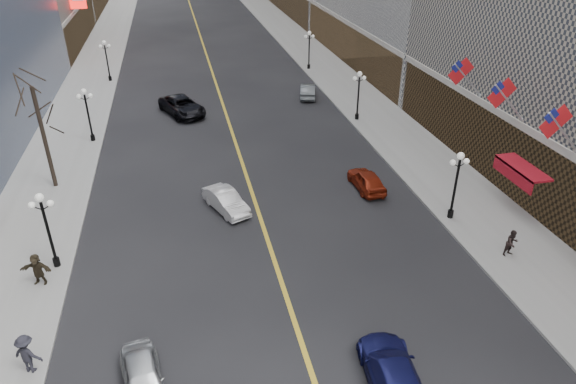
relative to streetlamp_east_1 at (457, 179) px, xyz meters
name	(u,v)px	position (x,y,z in m)	size (l,w,h in m)	color
sidewalk_east	(317,60)	(2.20, 40.00, -2.83)	(6.00, 230.00, 0.15)	gray
sidewalk_west	(94,73)	(-25.80, 40.00, -2.83)	(6.00, 230.00, 0.15)	gray
lane_line	(204,48)	(-11.80, 50.00, -2.89)	(0.25, 200.00, 0.02)	gold
streetlamp_east_1	(457,179)	(0.00, 0.00, 0.00)	(1.26, 0.44, 4.52)	black
streetlamp_east_2	(359,90)	(0.00, 18.00, 0.00)	(1.26, 0.44, 4.52)	black
streetlamp_east_3	(309,46)	(0.00, 36.00, 0.00)	(1.26, 0.44, 4.52)	black
streetlamp_west_1	(46,223)	(-23.60, 0.00, 0.00)	(1.26, 0.44, 4.52)	black
streetlamp_west_2	(87,109)	(-23.60, 18.00, 0.00)	(1.26, 0.44, 4.52)	black
streetlamp_west_3	(106,56)	(-23.60, 36.00, 0.00)	(1.26, 0.44, 4.52)	black
flag_3	(558,124)	(3.51, -3.00, 4.39)	(2.87, 0.12, 2.87)	#B2B2B7
flag_4	(504,96)	(3.51, 2.00, 4.39)	(2.87, 0.12, 2.87)	#B2B2B7
flag_5	(463,74)	(3.51, 7.00, 4.39)	(2.87, 0.12, 2.87)	#B2B2B7
awning_c	(520,169)	(4.30, 0.00, 0.18)	(1.40, 4.00, 0.93)	maroon
tree_west_far	(36,103)	(-25.30, 10.00, 3.34)	(3.60, 3.60, 7.92)	#2D231C
car_nb_near	(143,379)	(-18.70, -9.54, -2.21)	(1.62, 4.03, 1.37)	#ADB1B5
car_nb_mid	(226,201)	(-13.80, 4.22, -2.22)	(1.44, 4.14, 1.36)	silver
car_nb_far	(182,106)	(-15.88, 23.18, -2.06)	(2.80, 6.07, 1.69)	black
car_sb_near	(393,374)	(-8.77, -11.57, -2.15)	(2.11, 5.18, 1.50)	#15174F
car_sb_mid	(367,180)	(-3.81, 5.04, -2.20)	(1.65, 4.10, 1.40)	maroon
car_sb_far	(308,91)	(-2.80, 25.61, -2.19)	(1.51, 4.32, 1.42)	#565B5E
ped_east_walk	(512,243)	(1.29, -4.47, -1.94)	(0.79, 0.43, 1.62)	black
ped_west_walk	(27,354)	(-23.40, -7.55, -1.81)	(1.22, 0.50, 1.89)	black
ped_west_far	(37,269)	(-24.18, -1.42, -1.86)	(1.66, 0.48, 1.79)	#2E2619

